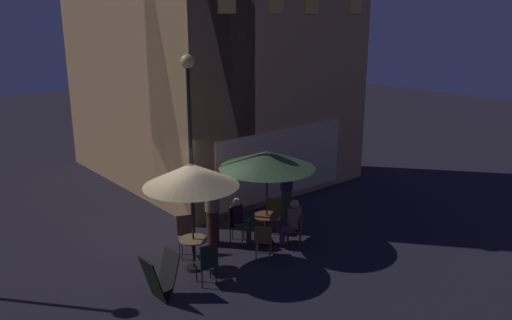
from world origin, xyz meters
name	(u,v)px	position (x,y,z in m)	size (l,w,h in m)	color
ground_plane	(179,253)	(0.00, 0.00, 0.00)	(60.00, 60.00, 0.00)	#23202B
cafe_building	(200,62)	(3.42, 3.93, 4.19)	(7.19, 8.68, 8.38)	tan
street_lamp_near_corner	(189,114)	(0.71, 0.44, 3.33)	(0.34, 0.34, 4.76)	black
menu_sandwich_board	(160,277)	(-1.40, -1.55, 0.50)	(0.69, 0.57, 0.98)	black
cafe_table_0	(194,248)	(-0.16, -0.90, 0.52)	(0.65, 0.65, 0.75)	black
cafe_table_1	(267,224)	(2.02, -0.94, 0.54)	(0.68, 0.68, 0.77)	black
patio_umbrella_0	(191,175)	(-0.16, -0.90, 2.27)	(2.13, 2.13, 2.54)	black
patio_umbrella_1	(267,160)	(2.02, -0.94, 2.24)	(2.39, 2.39, 2.46)	black
cafe_chair_0	(208,261)	(-0.33, -1.71, 0.57)	(0.49, 0.49, 0.97)	black
cafe_chair_1	(186,232)	(0.12, -0.14, 0.59)	(0.51, 0.51, 1.00)	brown
cafe_chair_2	(263,238)	(1.43, -1.50, 0.52)	(0.58, 0.58, 0.85)	brown
cafe_chair_3	(298,227)	(2.53, -1.54, 0.51)	(0.56, 0.56, 0.85)	brown
cafe_chair_4	(274,212)	(2.71, -0.45, 0.53)	(0.60, 0.60, 0.89)	brown
cafe_chair_5	(234,222)	(1.44, -0.32, 0.55)	(0.54, 0.54, 0.94)	brown
patron_seated_0	(292,220)	(2.44, -1.44, 0.70)	(0.52, 0.53, 1.24)	#523862
patron_seated_1	(239,218)	(1.54, -0.43, 0.68)	(0.48, 0.49, 1.20)	#2A4D34
patron_standing_2	(213,213)	(0.94, -0.11, 0.85)	(0.37, 0.37, 1.70)	#471D1C
patron_standing_3	(286,192)	(3.50, -0.10, 0.84)	(0.35, 0.35, 1.67)	#2B4A34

